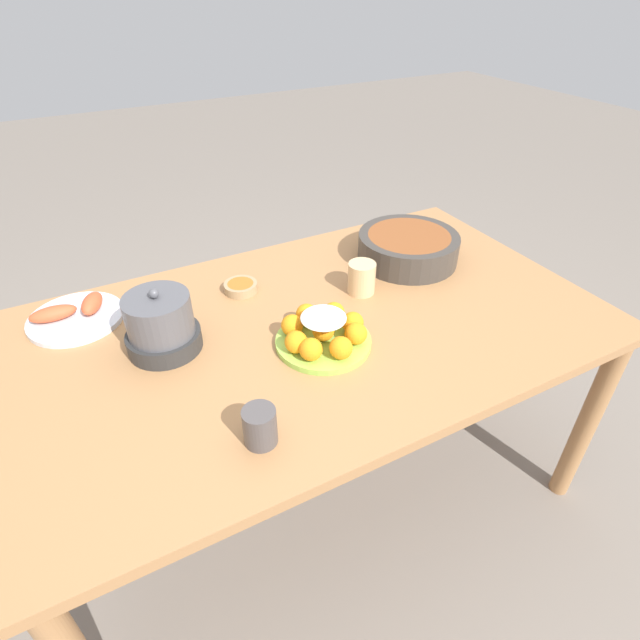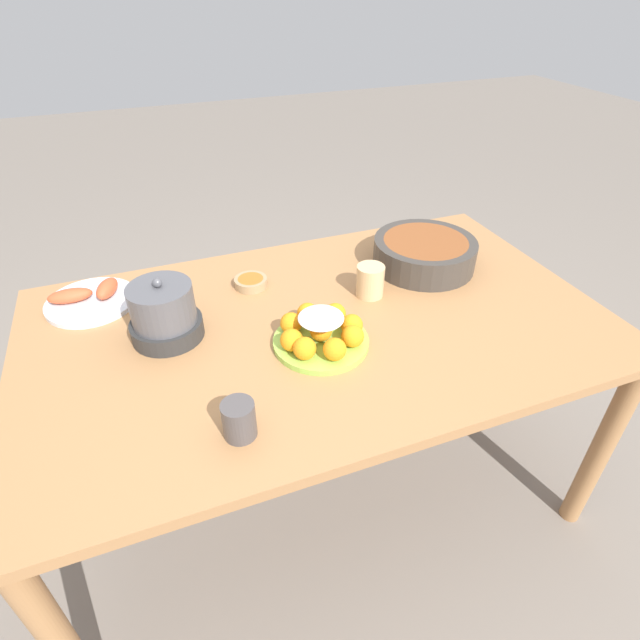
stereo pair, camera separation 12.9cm
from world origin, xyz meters
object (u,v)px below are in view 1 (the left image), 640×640
object	(u,v)px
cake_plate	(324,333)
seafood_platter	(75,315)
sauce_bowl	(241,287)
cup_far	(362,278)
serving_bowl	(408,247)
warming_pot	(161,325)
cup_near	(260,426)
dining_table	(317,344)

from	to	relation	value
cake_plate	seafood_platter	size ratio (longest dim) A/B	0.98
sauce_bowl	cup_far	distance (m)	0.36
sauce_bowl	cake_plate	bearing A→B (deg)	-74.11
cake_plate	serving_bowl	bearing A→B (deg)	30.15
serving_bowl	seafood_platter	world-z (taller)	serving_bowl
cake_plate	warming_pot	bearing A→B (deg)	153.95
sauce_bowl	cup_near	distance (m)	0.58
warming_pot	cup_far	bearing A→B (deg)	-0.73
cup_near	cup_far	bearing A→B (deg)	38.94
dining_table	cake_plate	world-z (taller)	cake_plate
seafood_platter	warming_pot	bearing A→B (deg)	-51.39
cake_plate	cup_near	world-z (taller)	cake_plate
cup_far	serving_bowl	bearing A→B (deg)	21.78
seafood_platter	cup_far	bearing A→B (deg)	-17.61
sauce_bowl	seafood_platter	distance (m)	0.45
cake_plate	sauce_bowl	size ratio (longest dim) A/B	2.49
cup_far	sauce_bowl	bearing A→B (deg)	151.50
dining_table	cup_far	xyz separation A→B (m)	(0.18, 0.07, 0.13)
serving_bowl	cup_near	size ratio (longest dim) A/B	3.80
seafood_platter	dining_table	bearing A→B (deg)	-28.54
dining_table	seafood_platter	distance (m)	0.66
cup_near	warming_pot	size ratio (longest dim) A/B	0.46
cup_far	cup_near	bearing A→B (deg)	-141.06
cake_plate	seafood_platter	distance (m)	0.68
serving_bowl	sauce_bowl	xyz separation A→B (m)	(-0.54, 0.08, -0.03)
seafood_platter	cup_near	size ratio (longest dim) A/B	2.97
dining_table	cup_near	size ratio (longest dim) A/B	18.49
dining_table	cake_plate	xyz separation A→B (m)	(-0.03, -0.10, 0.11)
seafood_platter	cup_far	world-z (taller)	cup_far
sauce_bowl	dining_table	bearing A→B (deg)	-62.19
cake_plate	serving_bowl	xyz separation A→B (m)	(0.45, 0.26, 0.01)
cup_near	cup_far	world-z (taller)	cup_far
serving_bowl	warming_pot	distance (m)	0.81
dining_table	serving_bowl	size ratio (longest dim) A/B	4.87
warming_pot	serving_bowl	bearing A→B (deg)	6.07
cup_near	cup_far	distance (m)	0.61
cup_near	cup_far	xyz separation A→B (m)	(0.48, 0.39, 0.00)
seafood_platter	warming_pot	distance (m)	0.30
serving_bowl	cup_far	xyz separation A→B (m)	(-0.23, -0.09, -0.00)
cup_far	warming_pot	world-z (taller)	warming_pot
cup_near	warming_pot	xyz separation A→B (m)	(-0.10, 0.39, 0.03)
cake_plate	cup_far	bearing A→B (deg)	37.84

